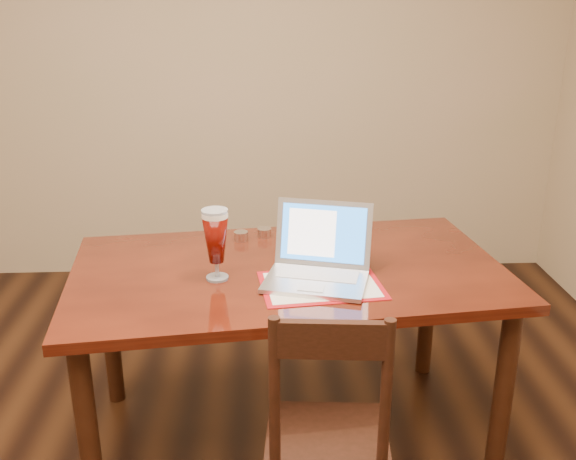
{
  "coord_description": "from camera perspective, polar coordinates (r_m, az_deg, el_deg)",
  "views": [
    {
      "loc": [
        0.32,
        -1.53,
        1.75
      ],
      "look_at": [
        0.43,
        0.71,
        0.93
      ],
      "focal_mm": 40.0,
      "sensor_mm": 36.0,
      "label": 1
    }
  ],
  "objects": [
    {
      "name": "dining_table",
      "position": [
        2.5,
        -0.02,
        -5.14
      ],
      "size": [
        1.74,
        1.11,
        1.04
      ],
      "rotation": [
        0.0,
        0.0,
        0.11
      ],
      "color": "#50170A",
      "rests_on": "ground"
    },
    {
      "name": "dining_chair",
      "position": [
        2.13,
        3.52,
        -18.1
      ],
      "size": [
        0.42,
        0.41,
        0.92
      ],
      "rotation": [
        0.0,
        0.0,
        -0.09
      ],
      "color": "black",
      "rests_on": "ground"
    }
  ]
}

